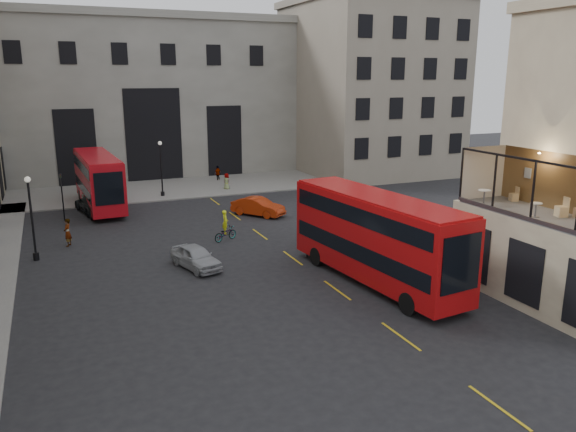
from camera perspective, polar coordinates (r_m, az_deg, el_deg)
name	(u,v)px	position (r m, az deg, el deg)	size (l,w,h in m)	color
ground	(437,329)	(27.11, 14.92, -11.00)	(140.00, 140.00, 0.00)	black
host_frontage	(548,264)	(30.57, 24.90, -4.45)	(3.00, 11.00, 4.50)	beige
cafe_floor	(553,219)	(29.97, 25.34, -0.27)	(3.00, 10.00, 0.10)	slate
gateway	(144,93)	(67.95, -14.45, 12.03)	(35.00, 10.60, 18.00)	#9A988F
building_right	(369,84)	(68.98, 8.18, 13.18)	(16.60, 18.60, 20.00)	gray
pavement_far	(155,189)	(58.98, -13.33, 2.71)	(40.00, 12.00, 0.12)	slate
traffic_light_near	(307,220)	(35.48, 1.97, -0.39)	(0.16, 0.20, 3.80)	black
traffic_light_far	(62,191)	(47.93, -21.99, 2.39)	(0.16, 0.20, 3.80)	black
street_lamp_a	(32,223)	(38.17, -24.53, -0.68)	(0.36, 0.36, 5.33)	black
street_lamp_b	(162,172)	(54.69, -12.72, 4.36)	(0.36, 0.36, 5.33)	black
bus_near	(376,234)	(31.25, 8.91, -1.84)	(4.14, 12.71, 4.98)	#A40B0D
bus_far	(98,178)	(51.42, -18.72, 3.64)	(3.27, 11.90, 4.70)	#B80C16
car_a	(196,257)	(34.22, -9.34, -4.13)	(1.65, 4.09, 1.39)	#9EA1A6
car_b	(258,207)	(46.51, -3.06, 0.96)	(1.58, 4.53, 1.49)	#AF2A0A
car_c	(94,204)	(50.17, -19.09, 1.21)	(2.20, 5.42, 1.57)	black
bicycle	(225,234)	(39.65, -6.38, -1.79)	(0.67, 1.93, 1.01)	gray
cyclist	(225,222)	(41.21, -6.41, -0.62)	(0.65, 0.43, 1.78)	#F3FF1A
pedestrian_a	(86,199)	(51.31, -19.80, 1.61)	(0.92, 0.72, 1.90)	gray
pedestrian_b	(106,183)	(58.65, -17.96, 3.22)	(1.23, 0.71, 1.90)	gray
pedestrian_c	(218,173)	(62.33, -7.14, 4.31)	(0.99, 0.41, 1.69)	gray
pedestrian_d	(227,182)	(57.29, -6.25, 3.49)	(0.83, 0.54, 1.71)	gray
pedestrian_e	(67,232)	(40.86, -21.49, -1.56)	(0.70, 0.46, 1.92)	gray
cafe_table_mid	(536,208)	(29.68, 23.88, 0.78)	(0.56, 0.56, 0.70)	beige
cafe_table_far	(484,195)	(31.49, 19.31, 2.03)	(0.65, 0.65, 0.81)	white
cafe_chair_c	(562,211)	(30.34, 26.05, 0.49)	(0.58, 0.58, 0.97)	tan
cafe_chair_d	(514,197)	(33.09, 21.98, 1.83)	(0.48, 0.48, 0.80)	tan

